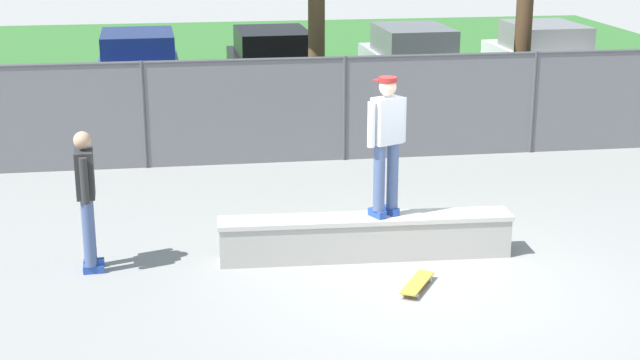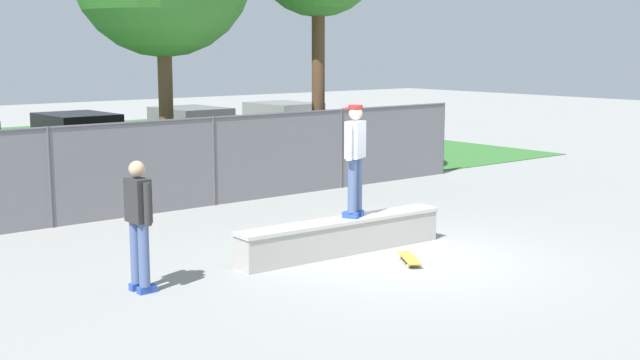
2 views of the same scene
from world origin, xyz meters
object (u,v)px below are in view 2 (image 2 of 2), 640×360
at_px(car_white, 286,130).
at_px(car_black, 80,146).
at_px(skateboard, 409,258).
at_px(concrete_ledge, 342,236).
at_px(car_silver, 193,137).
at_px(skateboarder, 355,155).
at_px(bystander, 139,220).

bearing_deg(car_white, car_black, -179.26).
xyz_separation_m(skateboard, car_white, (6.08, 11.44, 0.77)).
height_order(concrete_ledge, car_black, car_black).
height_order(concrete_ledge, car_silver, car_silver).
distance_m(skateboarder, car_black, 10.28).
xyz_separation_m(concrete_ledge, skateboard, (0.42, -1.13, -0.22)).
height_order(skateboarder, car_silver, skateboarder).
relative_size(car_silver, bystander, 2.34).
distance_m(skateboard, car_black, 11.40).
bearing_deg(car_white, skateboarder, -121.14).
distance_m(concrete_ledge, car_black, 10.24).
bearing_deg(car_white, concrete_ledge, -122.21).
bearing_deg(car_white, bystander, -134.52).
relative_size(car_silver, car_white, 1.00).
bearing_deg(skateboard, bystander, 162.78).
xyz_separation_m(skateboarder, skateboard, (0.17, -1.11, -1.53)).
height_order(concrete_ledge, car_white, car_white).
relative_size(car_white, bystander, 2.34).
bearing_deg(skateboarder, car_silver, 73.90).
height_order(concrete_ledge, skateboarder, skateboarder).
height_order(skateboard, car_silver, car_silver).
xyz_separation_m(concrete_ledge, car_black, (-0.14, 10.23, 0.55)).
height_order(concrete_ledge, skateboard, concrete_ledge).
xyz_separation_m(skateboard, car_black, (-0.55, 11.36, 0.77)).
height_order(concrete_ledge, bystander, bystander).
xyz_separation_m(concrete_ledge, skateboarder, (0.25, -0.02, 1.32)).
distance_m(concrete_ledge, skateboard, 1.23).
bearing_deg(car_white, skateboard, -117.97).
height_order(skateboarder, skateboard, skateboarder).
bearing_deg(skateboard, car_white, 62.03).
bearing_deg(skateboarder, skateboard, -81.46).
bearing_deg(skateboarder, car_black, 92.17).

